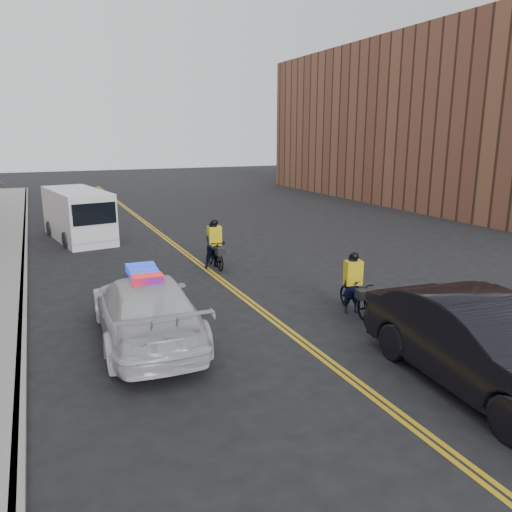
{
  "coord_description": "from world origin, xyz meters",
  "views": [
    {
      "loc": [
        -5.4,
        -10.39,
        4.74
      ],
      "look_at": [
        0.29,
        2.43,
        1.3
      ],
      "focal_mm": 35.0,
      "sensor_mm": 36.0,
      "label": 1
    }
  ],
  "objects": [
    {
      "name": "dark_sedan",
      "position": [
        2.01,
        -4.2,
        0.89
      ],
      "size": [
        2.32,
        5.52,
        1.77
      ],
      "primitive_type": "imported",
      "rotation": [
        0.0,
        0.0,
        -0.08
      ],
      "color": "black",
      "rests_on": "ground"
    },
    {
      "name": "building_across",
      "position": [
        22.0,
        18.0,
        5.5
      ],
      "size": [
        12.0,
        30.0,
        11.0
      ],
      "primitive_type": "cube",
      "color": "brown",
      "rests_on": "ground"
    },
    {
      "name": "police_cruiser",
      "position": [
        -3.29,
        0.72,
        0.78
      ],
      "size": [
        2.45,
        5.46,
        1.71
      ],
      "rotation": [
        0.0,
        0.0,
        3.09
      ],
      "color": "silver",
      "rests_on": "ground"
    },
    {
      "name": "cargo_van",
      "position": [
        -3.66,
        13.46,
        1.11
      ],
      "size": [
        2.84,
        5.68,
        2.28
      ],
      "rotation": [
        0.0,
        0.0,
        0.17
      ],
      "color": "white",
      "rests_on": "ground"
    },
    {
      "name": "cyclist_near",
      "position": [
        2.2,
        0.29,
        0.59
      ],
      "size": [
        0.89,
        1.81,
        1.71
      ],
      "rotation": [
        0.0,
        0.0,
        -0.17
      ],
      "color": "black",
      "rests_on": "ground"
    },
    {
      "name": "cyclist_far",
      "position": [
        0.35,
        6.23,
        0.71
      ],
      "size": [
        0.8,
        1.78,
        1.8
      ],
      "rotation": [
        0.0,
        0.0,
        -0.0
      ],
      "color": "black",
      "rests_on": "ground"
    },
    {
      "name": "center_line_right",
      "position": [
        0.08,
        8.0,
        0.01
      ],
      "size": [
        0.1,
        60.0,
        0.01
      ],
      "primitive_type": "cube",
      "color": "#C09016",
      "rests_on": "ground"
    },
    {
      "name": "center_line_left",
      "position": [
        -0.08,
        8.0,
        0.01
      ],
      "size": [
        0.1,
        60.0,
        0.01
      ],
      "primitive_type": "cube",
      "color": "#C09016",
      "rests_on": "ground"
    },
    {
      "name": "ground",
      "position": [
        0.0,
        0.0,
        0.0
      ],
      "size": [
        120.0,
        120.0,
        0.0
      ],
      "primitive_type": "plane",
      "color": "black",
      "rests_on": "ground"
    },
    {
      "name": "curb",
      "position": [
        -6.0,
        8.0,
        0.07
      ],
      "size": [
        0.2,
        60.0,
        0.15
      ],
      "primitive_type": "cube",
      "color": "gray",
      "rests_on": "ground"
    }
  ]
}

